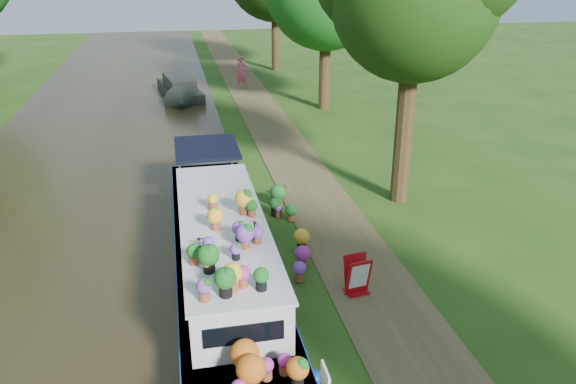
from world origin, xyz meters
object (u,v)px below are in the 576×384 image
at_px(plant_boat, 225,261).
at_px(sandwich_board, 357,277).
at_px(pedestrian_pink, 241,72).
at_px(second_boat, 180,89).

distance_m(plant_boat, sandwich_board, 3.09).
bearing_deg(pedestrian_pink, sandwich_board, -89.93).
bearing_deg(plant_boat, pedestrian_pink, 81.78).
distance_m(plant_boat, pedestrian_pink, 22.10).
xyz_separation_m(plant_boat, pedestrian_pink, (3.16, 21.87, 0.12)).
bearing_deg(pedestrian_pink, plant_boat, -97.72).
height_order(plant_boat, pedestrian_pink, plant_boat).
relative_size(plant_boat, pedestrian_pink, 7.16).
height_order(sandwich_board, pedestrian_pink, pedestrian_pink).
xyz_separation_m(second_boat, sandwich_board, (3.49, -21.04, -0.03)).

